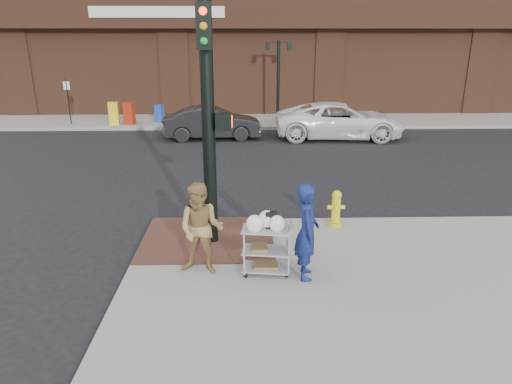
{
  "coord_description": "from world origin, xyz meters",
  "views": [
    {
      "loc": [
        0.19,
        -8.12,
        4.24
      ],
      "look_at": [
        0.44,
        0.75,
        1.25
      ],
      "focal_mm": 32.0,
      "sensor_mm": 36.0,
      "label": 1
    }
  ],
  "objects_px": {
    "pedestrian_tan": "(201,229)",
    "fire_hydrant": "(336,208)",
    "utility_cart": "(266,246)",
    "traffic_signal_pole": "(209,115)",
    "woman_blue": "(307,231)",
    "sedan_dark": "(212,123)",
    "lamp_post": "(278,72)",
    "minivan_white": "(340,121)"
  },
  "relations": [
    {
      "from": "pedestrian_tan",
      "to": "fire_hydrant",
      "type": "distance_m",
      "value": 3.59
    },
    {
      "from": "pedestrian_tan",
      "to": "utility_cart",
      "type": "xyz_separation_m",
      "value": [
        1.16,
        -0.07,
        -0.32
      ]
    },
    {
      "from": "traffic_signal_pole",
      "to": "utility_cart",
      "type": "relative_size",
      "value": 4.23
    },
    {
      "from": "traffic_signal_pole",
      "to": "woman_blue",
      "type": "height_order",
      "value": "traffic_signal_pole"
    },
    {
      "from": "sedan_dark",
      "to": "fire_hydrant",
      "type": "relative_size",
      "value": 5.07
    },
    {
      "from": "sedan_dark",
      "to": "utility_cart",
      "type": "relative_size",
      "value": 3.64
    },
    {
      "from": "lamp_post",
      "to": "utility_cart",
      "type": "distance_m",
      "value": 16.82
    },
    {
      "from": "sedan_dark",
      "to": "utility_cart",
      "type": "bearing_deg",
      "value": -175.06
    },
    {
      "from": "utility_cart",
      "to": "fire_hydrant",
      "type": "height_order",
      "value": "utility_cart"
    },
    {
      "from": "woman_blue",
      "to": "utility_cart",
      "type": "relative_size",
      "value": 1.49
    },
    {
      "from": "minivan_white",
      "to": "utility_cart",
      "type": "distance_m",
      "value": 13.18
    },
    {
      "from": "lamp_post",
      "to": "traffic_signal_pole",
      "type": "relative_size",
      "value": 0.8
    },
    {
      "from": "traffic_signal_pole",
      "to": "pedestrian_tan",
      "type": "relative_size",
      "value": 2.92
    },
    {
      "from": "lamp_post",
      "to": "woman_blue",
      "type": "xyz_separation_m",
      "value": [
        -0.71,
        -16.8,
        -1.58
      ]
    },
    {
      "from": "sedan_dark",
      "to": "pedestrian_tan",
      "type": "bearing_deg",
      "value": 179.71
    },
    {
      "from": "traffic_signal_pole",
      "to": "sedan_dark",
      "type": "xyz_separation_m",
      "value": [
        -0.71,
        11.17,
        -2.12
      ]
    },
    {
      "from": "lamp_post",
      "to": "pedestrian_tan",
      "type": "relative_size",
      "value": 2.34
    },
    {
      "from": "pedestrian_tan",
      "to": "minivan_white",
      "type": "xyz_separation_m",
      "value": [
        5.04,
        12.52,
        -0.22
      ]
    },
    {
      "from": "pedestrian_tan",
      "to": "fire_hydrant",
      "type": "bearing_deg",
      "value": 47.73
    },
    {
      "from": "traffic_signal_pole",
      "to": "pedestrian_tan",
      "type": "distance_m",
      "value": 2.27
    },
    {
      "from": "lamp_post",
      "to": "utility_cart",
      "type": "bearing_deg",
      "value": -94.89
    },
    {
      "from": "pedestrian_tan",
      "to": "minivan_white",
      "type": "bearing_deg",
      "value": 79.34
    },
    {
      "from": "lamp_post",
      "to": "woman_blue",
      "type": "bearing_deg",
      "value": -92.43
    },
    {
      "from": "utility_cart",
      "to": "sedan_dark",
      "type": "bearing_deg",
      "value": 97.96
    },
    {
      "from": "lamp_post",
      "to": "fire_hydrant",
      "type": "height_order",
      "value": "lamp_post"
    },
    {
      "from": "sedan_dark",
      "to": "lamp_post",
      "type": "bearing_deg",
      "value": -41.18
    },
    {
      "from": "lamp_post",
      "to": "utility_cart",
      "type": "relative_size",
      "value": 3.38
    },
    {
      "from": "pedestrian_tan",
      "to": "minivan_white",
      "type": "height_order",
      "value": "pedestrian_tan"
    },
    {
      "from": "lamp_post",
      "to": "woman_blue",
      "type": "height_order",
      "value": "lamp_post"
    },
    {
      "from": "woman_blue",
      "to": "traffic_signal_pole",
      "type": "bearing_deg",
      "value": 51.25
    },
    {
      "from": "traffic_signal_pole",
      "to": "minivan_white",
      "type": "relative_size",
      "value": 0.88
    },
    {
      "from": "minivan_white",
      "to": "sedan_dark",
      "type": "bearing_deg",
      "value": 93.29
    },
    {
      "from": "woman_blue",
      "to": "sedan_dark",
      "type": "height_order",
      "value": "woman_blue"
    },
    {
      "from": "lamp_post",
      "to": "traffic_signal_pole",
      "type": "distance_m",
      "value": 15.43
    },
    {
      "from": "minivan_white",
      "to": "fire_hydrant",
      "type": "height_order",
      "value": "minivan_white"
    },
    {
      "from": "pedestrian_tan",
      "to": "minivan_white",
      "type": "relative_size",
      "value": 0.3
    },
    {
      "from": "minivan_white",
      "to": "fire_hydrant",
      "type": "xyz_separation_m",
      "value": [
        -2.18,
        -10.4,
        -0.2
      ]
    },
    {
      "from": "traffic_signal_pole",
      "to": "utility_cart",
      "type": "xyz_separation_m",
      "value": [
        1.05,
        -1.42,
        -2.15
      ]
    },
    {
      "from": "lamp_post",
      "to": "sedan_dark",
      "type": "bearing_deg",
      "value": -128.16
    },
    {
      "from": "traffic_signal_pole",
      "to": "woman_blue",
      "type": "relative_size",
      "value": 2.83
    },
    {
      "from": "minivan_white",
      "to": "lamp_post",
      "type": "bearing_deg",
      "value": 34.52
    },
    {
      "from": "woman_blue",
      "to": "minivan_white",
      "type": "distance_m",
      "value": 13.14
    }
  ]
}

